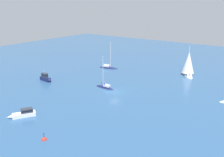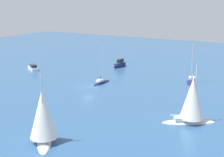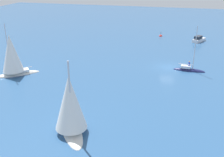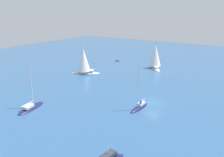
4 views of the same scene
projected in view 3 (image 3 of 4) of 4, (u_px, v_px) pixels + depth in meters
name	position (u px, v px, depth m)	size (l,w,h in m)	color
ground_plane	(168.00, 67.00, 50.34)	(164.33, 164.33, 0.00)	#2D5684
sloop	(70.00, 107.00, 29.42)	(5.96, 7.69, 8.92)	silver
motor_cruiser	(199.00, 39.00, 67.42)	(3.57, 5.02, 1.53)	white
ketch_1	(189.00, 70.00, 48.58)	(5.57, 1.54, 8.53)	#191E4C
sloop_1	(12.00, 57.00, 45.48)	(7.13, 6.28, 9.29)	silver
channel_buoy	(161.00, 36.00, 72.82)	(0.83, 0.83, 1.61)	red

